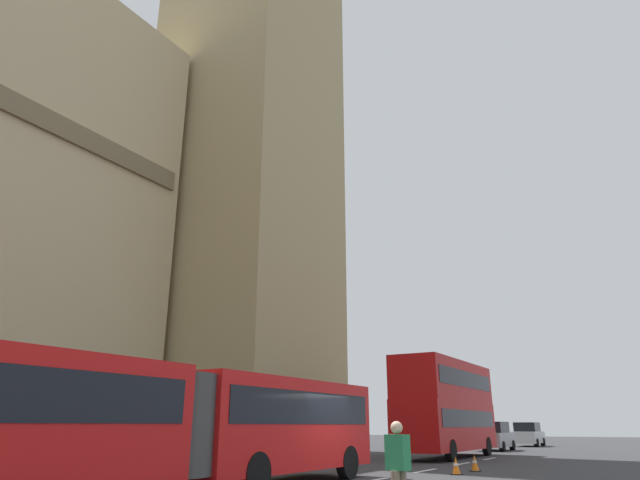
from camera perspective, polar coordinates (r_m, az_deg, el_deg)
The scene contains 7 objects.
articulated_bus at distance 14.11m, azimuth -15.51°, elevation -17.34°, with size 16.58×2.54×2.90m.
double_decker_bus at distance 31.94m, azimuth 12.84°, elevation -16.10°, with size 9.97×2.54×4.90m.
sedan_lead at distance 41.58m, azimuth 17.46°, elevation -18.68°, with size 4.40×1.86×1.85m.
sedan_trailing at distance 50.98m, azimuth 20.62°, elevation -18.19°, with size 4.40×1.86×1.85m.
traffic_cone_west at distance 21.25m, azimuth 13.80°, elevation -21.61°, with size 0.36×0.36×0.58m.
traffic_cone_middle at distance 22.94m, azimuth 15.62°, elevation -21.21°, with size 0.36×0.36×0.58m.
pedestrian_near_cones at distance 10.72m, azimuth 8.04°, elevation -22.09°, with size 0.36×0.44×1.69m.
Camera 1 is at (-15.35, -8.07, 1.62)m, focal length 31.16 mm.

